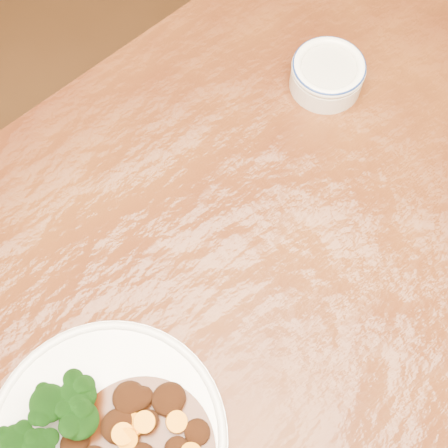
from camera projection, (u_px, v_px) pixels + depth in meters
ground at (240, 397)px, 1.50m from camera, size 4.00×4.00×0.00m
dining_table at (250, 321)px, 0.89m from camera, size 1.59×1.07×0.75m
dinner_plate at (106, 440)px, 0.74m from camera, size 0.29×0.29×0.02m
broccoli_florets at (51, 426)px, 0.71m from camera, size 0.14×0.09×0.05m
mince_stew at (138, 441)px, 0.72m from camera, size 0.18×0.18×0.03m
dip_bowl at (327, 73)px, 0.94m from camera, size 0.11×0.11×0.05m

